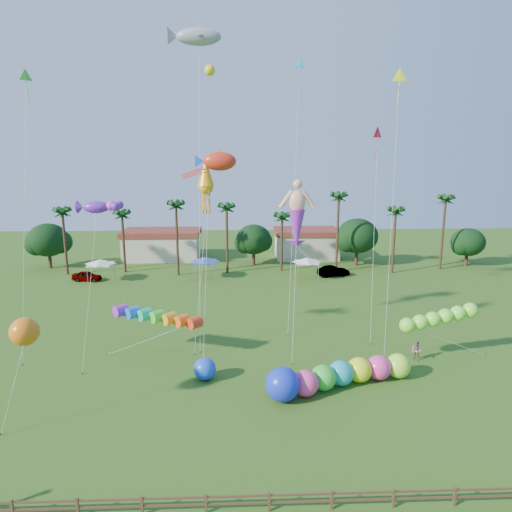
{
  "coord_description": "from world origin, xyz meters",
  "views": [
    {
      "loc": [
        -1.36,
        -24.65,
        16.55
      ],
      "look_at": [
        0.0,
        10.0,
        9.0
      ],
      "focal_mm": 32.0,
      "sensor_mm": 36.0,
      "label": 1
    }
  ],
  "objects_px": {
    "car_b": "(333,271)",
    "blue_ball": "(205,369)",
    "car_a": "(87,276)",
    "caterpillar_inflatable": "(335,376)",
    "spectator_b": "(416,351)"
  },
  "relations": [
    {
      "from": "car_a",
      "to": "car_b",
      "type": "height_order",
      "value": "car_b"
    },
    {
      "from": "car_b",
      "to": "blue_ball",
      "type": "distance_m",
      "value": 34.11
    },
    {
      "from": "spectator_b",
      "to": "caterpillar_inflatable",
      "type": "height_order",
      "value": "caterpillar_inflatable"
    },
    {
      "from": "car_a",
      "to": "blue_ball",
      "type": "relative_size",
      "value": 2.28
    },
    {
      "from": "car_b",
      "to": "spectator_b",
      "type": "distance_m",
      "value": 27.54
    },
    {
      "from": "car_a",
      "to": "spectator_b",
      "type": "relative_size",
      "value": 2.25
    },
    {
      "from": "car_b",
      "to": "spectator_b",
      "type": "bearing_deg",
      "value": 170.47
    },
    {
      "from": "car_b",
      "to": "spectator_b",
      "type": "relative_size",
      "value": 2.57
    },
    {
      "from": "car_b",
      "to": "blue_ball",
      "type": "bearing_deg",
      "value": 139.88
    },
    {
      "from": "car_b",
      "to": "caterpillar_inflatable",
      "type": "distance_m",
      "value": 32.53
    },
    {
      "from": "car_a",
      "to": "caterpillar_inflatable",
      "type": "distance_m",
      "value": 41.3
    },
    {
      "from": "caterpillar_inflatable",
      "to": "car_b",
      "type": "bearing_deg",
      "value": 59.17
    },
    {
      "from": "car_a",
      "to": "spectator_b",
      "type": "distance_m",
      "value": 44.08
    },
    {
      "from": "caterpillar_inflatable",
      "to": "blue_ball",
      "type": "xyz_separation_m",
      "value": [
        -9.55,
        1.77,
        -0.16
      ]
    },
    {
      "from": "car_a",
      "to": "caterpillar_inflatable",
      "type": "xyz_separation_m",
      "value": [
        27.62,
        -30.7,
        0.35
      ]
    }
  ]
}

